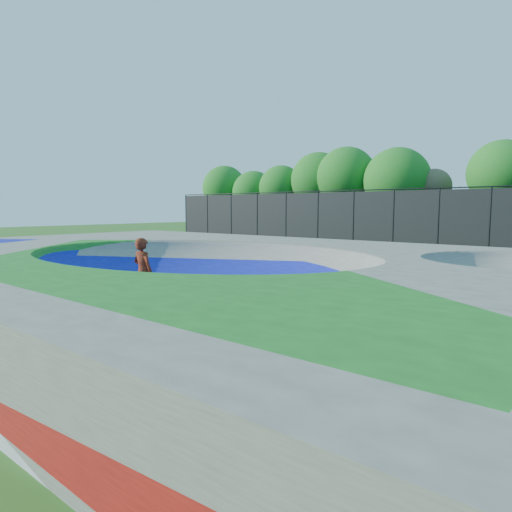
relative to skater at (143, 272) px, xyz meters
The scene contains 6 objects.
ground 1.78m from the skater, 55.29° to the left, with size 120.00×120.00×0.00m, color #255417.
skate_deck 1.51m from the skater, 55.29° to the left, with size 22.00×14.00×1.50m, color gray.
skater is the anchor object (origin of this frame).
skateboard 0.93m from the skater, ahead, with size 0.78×0.22×0.05m, color black.
fence 22.28m from the skater, 87.80° to the left, with size 48.09×0.09×4.04m.
treeline 27.74m from the skater, 83.87° to the left, with size 53.63×7.35×7.88m.
Camera 1 is at (9.61, -8.93, 2.73)m, focal length 32.00 mm.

